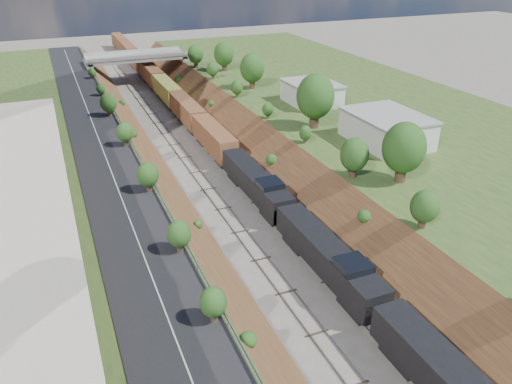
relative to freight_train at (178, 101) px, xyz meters
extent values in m
cube|color=#2F4D20|center=(30.40, -32.84, -0.12)|extent=(44.00, 180.00, 5.00)
cube|color=olive|center=(-13.60, -32.84, -2.62)|extent=(10.00, 180.00, 10.00)
cube|color=olive|center=(8.40, -32.84, -2.62)|extent=(10.00, 180.00, 10.00)
cube|color=gray|center=(-5.20, -32.84, -2.53)|extent=(1.58, 180.00, 0.18)
cube|color=gray|center=(0.00, -32.84, -2.53)|extent=(1.58, 180.00, 0.18)
cube|color=black|center=(-18.10, -32.84, 2.43)|extent=(8.00, 180.00, 0.10)
cube|color=#99999E|center=(-14.00, -32.84, 2.93)|extent=(0.06, 171.00, 0.30)
cube|color=gray|center=(-14.10, 29.16, 0.48)|extent=(1.50, 8.00, 6.20)
cube|color=gray|center=(8.90, 29.16, 0.48)|extent=(1.50, 8.00, 6.20)
cube|color=gray|center=(-2.60, 29.16, 3.58)|extent=(24.00, 8.00, 1.00)
cube|color=gray|center=(-2.60, 25.16, 4.38)|extent=(24.00, 0.30, 0.80)
cube|color=gray|center=(-2.60, 33.16, 4.38)|extent=(24.00, 0.30, 0.80)
cube|color=silver|center=(20.90, -40.84, 4.38)|extent=(9.00, 12.00, 4.00)
cube|color=silver|center=(20.40, -18.84, 4.18)|extent=(8.00, 10.00, 3.60)
cylinder|color=#473323|center=(14.40, -52.84, 3.69)|extent=(1.30, 1.30, 2.62)
ellipsoid|color=#244C1B|center=(14.40, -52.84, 6.84)|extent=(5.25, 5.25, 6.30)
cylinder|color=#473323|center=(-14.40, -72.84, 2.99)|extent=(0.66, 0.66, 1.22)
ellipsoid|color=#244C1B|center=(-14.40, -72.84, 4.46)|extent=(2.45, 2.45, 2.94)
cube|color=black|center=(0.00, -60.39, -0.24)|extent=(3.05, 18.30, 2.97)
cube|color=black|center=(0.00, -41.10, -0.24)|extent=(3.05, 18.30, 2.97)
cube|color=brown|center=(0.00, 25.92, 0.11)|extent=(3.05, 113.73, 3.66)
camera|label=1|loc=(-23.47, -97.44, 28.66)|focal=35.00mm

